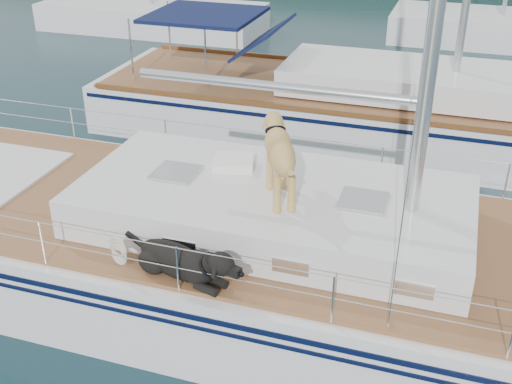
% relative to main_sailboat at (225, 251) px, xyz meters
% --- Properties ---
extents(ground, '(120.00, 120.00, 0.00)m').
position_rel_main_sailboat_xyz_m(ground, '(-0.10, 0.01, -0.68)').
color(ground, black).
rests_on(ground, ground).
extents(main_sailboat, '(12.00, 3.80, 14.01)m').
position_rel_main_sailboat_xyz_m(main_sailboat, '(0.00, 0.00, 0.00)').
color(main_sailboat, silver).
rests_on(main_sailboat, ground).
extents(neighbor_sailboat, '(11.00, 3.50, 13.30)m').
position_rel_main_sailboat_xyz_m(neighbor_sailboat, '(0.46, 6.39, -0.05)').
color(neighbor_sailboat, silver).
rests_on(neighbor_sailboat, ground).
extents(bg_boat_west, '(8.00, 3.00, 11.65)m').
position_rel_main_sailboat_xyz_m(bg_boat_west, '(-8.10, 14.01, -0.23)').
color(bg_boat_west, silver).
rests_on(bg_boat_west, ground).
extents(bg_boat_center, '(7.20, 3.00, 11.65)m').
position_rel_main_sailboat_xyz_m(bg_boat_center, '(3.90, 16.01, -0.23)').
color(bg_boat_center, silver).
rests_on(bg_boat_center, ground).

